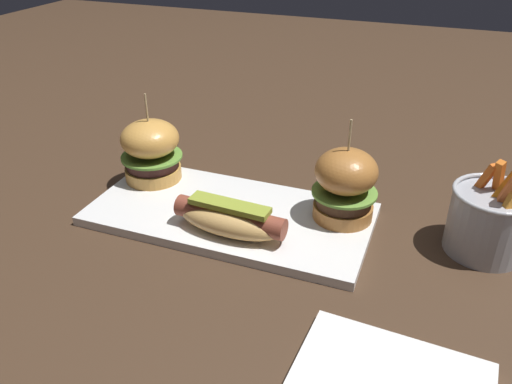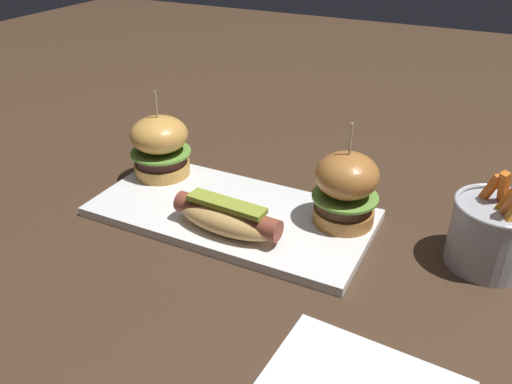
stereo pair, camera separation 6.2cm
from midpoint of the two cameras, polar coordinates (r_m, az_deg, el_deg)
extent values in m
plane|color=#422D1E|center=(0.78, -0.44, -2.82)|extent=(3.00, 3.00, 0.00)
cube|color=white|center=(0.78, -0.44, -2.39)|extent=(0.42, 0.20, 0.01)
ellipsoid|color=#E0AC61|center=(0.71, -0.72, -3.08)|extent=(0.16, 0.06, 0.04)
cylinder|color=brown|center=(0.71, -0.73, -2.67)|extent=(0.16, 0.04, 0.03)
cube|color=olive|center=(0.70, -0.74, -1.42)|extent=(0.12, 0.03, 0.01)
cylinder|color=gold|center=(0.88, -8.29, 2.60)|extent=(0.09, 0.09, 0.02)
cylinder|color=#452420|center=(0.87, -8.38, 3.72)|extent=(0.08, 0.08, 0.02)
cylinder|color=#609338|center=(0.87, -8.43, 4.34)|extent=(0.10, 0.10, 0.00)
ellipsoid|color=gold|center=(0.85, -8.58, 6.24)|extent=(0.09, 0.09, 0.06)
cylinder|color=tan|center=(0.84, -8.81, 9.02)|extent=(0.00, 0.00, 0.06)
cylinder|color=#B06F32|center=(0.76, 11.94, -2.55)|extent=(0.09, 0.09, 0.02)
cylinder|color=#452A1B|center=(0.75, 12.10, -1.27)|extent=(0.08, 0.08, 0.02)
cylinder|color=#6B9E3D|center=(0.74, 12.19, -0.54)|extent=(0.09, 0.09, 0.00)
ellipsoid|color=#B06F32|center=(0.72, 12.47, 1.75)|extent=(0.09, 0.09, 0.06)
cylinder|color=tan|center=(0.70, 12.87, 5.10)|extent=(0.00, 0.00, 0.06)
cylinder|color=#A8AAB2|center=(0.74, 26.76, -4.43)|extent=(0.10, 0.10, 0.09)
torus|color=#B7BABF|center=(0.72, 27.57, -1.38)|extent=(0.11, 0.11, 0.01)
cube|color=orange|center=(0.72, 27.87, -1.35)|extent=(0.04, 0.02, 0.08)
cube|color=orange|center=(0.73, 27.77, -0.52)|extent=(0.02, 0.04, 0.08)
cube|color=orange|center=(0.73, 26.12, -0.47)|extent=(0.03, 0.03, 0.07)
cube|color=orange|center=(0.70, 28.42, -2.90)|extent=(0.03, 0.03, 0.07)
cube|color=orange|center=(0.70, 28.48, -1.42)|extent=(0.03, 0.03, 0.09)
camera|label=1|loc=(0.03, -87.58, 1.38)|focal=36.28mm
camera|label=2|loc=(0.03, 92.42, -1.38)|focal=36.28mm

